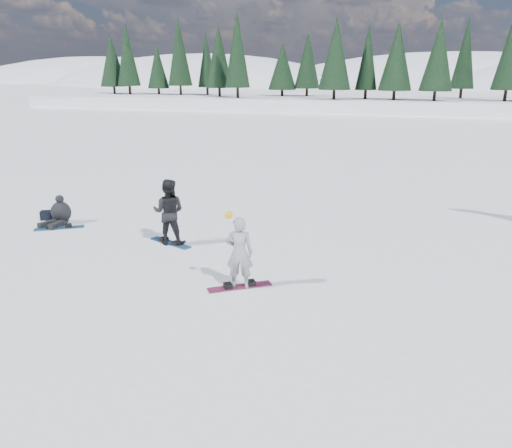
{
  "coord_description": "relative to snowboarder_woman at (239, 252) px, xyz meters",
  "views": [
    {
      "loc": [
        5.27,
        -11.03,
        4.78
      ],
      "look_at": [
        1.85,
        0.46,
        1.1
      ],
      "focal_mm": 35.0,
      "sensor_mm": 36.0,
      "label": 1
    }
  ],
  "objects": [
    {
      "name": "seated_rider",
      "position": [
        -7.22,
        3.15,
        -0.5
      ],
      "size": [
        0.76,
        1.16,
        0.94
      ],
      "rotation": [
        0.0,
        0.0,
        -0.17
      ],
      "color": "black",
      "rests_on": "ground"
    },
    {
      "name": "snowboarder_man",
      "position": [
        -2.9,
        2.35,
        0.09
      ],
      "size": [
        1.04,
        0.87,
        1.9
      ],
      "primitive_type": "imported",
      "rotation": [
        0.0,
        0.0,
        3.32
      ],
      "color": "black",
      "rests_on": "ground"
    },
    {
      "name": "snowboard_woman",
      "position": [
        0.0,
        0.0,
        -0.85
      ],
      "size": [
        1.4,
        1.07,
        0.03
      ],
      "primitive_type": "cube",
      "rotation": [
        0.0,
        0.0,
        0.59
      ],
      "color": "#99214E",
      "rests_on": "ground"
    },
    {
      "name": "snowboard_loose_c",
      "position": [
        -6.91,
        2.65,
        -0.85
      ],
      "size": [
        1.43,
        1.01,
        0.03
      ],
      "primitive_type": "cube",
      "rotation": [
        0.0,
        0.0,
        0.54
      ],
      "color": "#175B81",
      "rests_on": "ground"
    },
    {
      "name": "alpine_backdrop",
      "position": [
        -13.62,
        190.17,
        -14.84
      ],
      "size": [
        412.5,
        227.0,
        53.2
      ],
      "color": "white",
      "rests_on": "ground"
    },
    {
      "name": "snowboarder_woman",
      "position": [
        0.0,
        0.0,
        0.0
      ],
      "size": [
        0.69,
        0.52,
        1.85
      ],
      "rotation": [
        0.0,
        0.0,
        3.34
      ],
      "color": "#A5A5AA",
      "rests_on": "ground"
    },
    {
      "name": "snowboard_man",
      "position": [
        -2.9,
        2.35,
        -0.85
      ],
      "size": [
        1.49,
        0.84,
        0.03
      ],
      "primitive_type": "cube",
      "rotation": [
        0.0,
        0.0,
        -0.39
      ],
      "color": "#19508B",
      "rests_on": "ground"
    },
    {
      "name": "ground",
      "position": [
        -1.89,
        1.0,
        -0.86
      ],
      "size": [
        420.0,
        420.0,
        0.0
      ],
      "primitive_type": "plane",
      "color": "white",
      "rests_on": "ground"
    },
    {
      "name": "gear_bag",
      "position": [
        -7.92,
        3.41,
        -0.71
      ],
      "size": [
        0.53,
        0.46,
        0.3
      ],
      "primitive_type": "cube",
      "rotation": [
        0.0,
        0.0,
        0.43
      ],
      "color": "black",
      "rests_on": "ground"
    }
  ]
}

